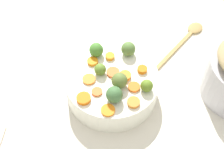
% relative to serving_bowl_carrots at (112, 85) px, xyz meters
% --- Properties ---
extents(tabletop, '(2.40, 2.40, 0.02)m').
position_rel_serving_bowl_carrots_xyz_m(tabletop, '(-0.02, 0.02, -0.05)').
color(tabletop, silver).
rests_on(tabletop, ground).
extents(serving_bowl_carrots, '(0.27, 0.27, 0.08)m').
position_rel_serving_bowl_carrots_xyz_m(serving_bowl_carrots, '(0.00, 0.00, 0.00)').
color(serving_bowl_carrots, white).
rests_on(serving_bowl_carrots, tabletop).
extents(carrot_slice_0, '(0.04, 0.04, 0.01)m').
position_rel_serving_bowl_carrots_xyz_m(carrot_slice_0, '(-0.10, 0.03, 0.04)').
color(carrot_slice_0, orange).
rests_on(carrot_slice_0, serving_bowl_carrots).
extents(carrot_slice_1, '(0.04, 0.04, 0.01)m').
position_rel_serving_bowl_carrots_xyz_m(carrot_slice_1, '(-0.03, -0.02, 0.05)').
color(carrot_slice_1, orange).
rests_on(carrot_slice_1, serving_bowl_carrots).
extents(carrot_slice_2, '(0.03, 0.03, 0.01)m').
position_rel_serving_bowl_carrots_xyz_m(carrot_slice_2, '(-0.07, -0.01, 0.04)').
color(carrot_slice_2, orange).
rests_on(carrot_slice_2, serving_bowl_carrots).
extents(carrot_slice_3, '(0.05, 0.05, 0.01)m').
position_rel_serving_bowl_carrots_xyz_m(carrot_slice_3, '(-0.06, 0.09, 0.04)').
color(carrot_slice_3, orange).
rests_on(carrot_slice_3, serving_bowl_carrots).
extents(carrot_slice_4, '(0.05, 0.05, 0.01)m').
position_rel_serving_bowl_carrots_xyz_m(carrot_slice_4, '(0.04, 0.05, 0.04)').
color(carrot_slice_4, orange).
rests_on(carrot_slice_4, serving_bowl_carrots).
extents(carrot_slice_5, '(0.05, 0.05, 0.01)m').
position_rel_serving_bowl_carrots_xyz_m(carrot_slice_5, '(0.01, 0.11, 0.05)').
color(carrot_slice_5, orange).
rests_on(carrot_slice_5, serving_bowl_carrots).
extents(carrot_slice_6, '(0.04, 0.04, 0.01)m').
position_rel_serving_bowl_carrots_xyz_m(carrot_slice_6, '(0.05, -0.05, 0.05)').
color(carrot_slice_6, orange).
rests_on(carrot_slice_6, serving_bowl_carrots).
extents(carrot_slice_7, '(0.05, 0.05, 0.01)m').
position_rel_serving_bowl_carrots_xyz_m(carrot_slice_7, '(0.01, -0.01, 0.04)').
color(carrot_slice_7, orange).
rests_on(carrot_slice_7, serving_bowl_carrots).
extents(carrot_slice_8, '(0.04, 0.04, 0.01)m').
position_rel_serving_bowl_carrots_xyz_m(carrot_slice_8, '(-0.05, -0.07, 0.05)').
color(carrot_slice_8, orange).
rests_on(carrot_slice_8, serving_bowl_carrots).
extents(carrot_slice_9, '(0.04, 0.04, 0.01)m').
position_rel_serving_bowl_carrots_xyz_m(carrot_slice_9, '(0.08, -0.01, 0.04)').
color(carrot_slice_9, orange).
rests_on(carrot_slice_9, serving_bowl_carrots).
extents(carrot_slice_10, '(0.03, 0.03, 0.01)m').
position_rel_serving_bowl_carrots_xyz_m(carrot_slice_10, '(-0.00, 0.07, 0.04)').
color(carrot_slice_10, orange).
rests_on(carrot_slice_10, serving_bowl_carrots).
extents(brussels_sprout_0, '(0.04, 0.04, 0.04)m').
position_rel_serving_bowl_carrots_xyz_m(brussels_sprout_0, '(0.09, -0.04, 0.06)').
color(brussels_sprout_0, '#45812F').
rests_on(brussels_sprout_0, serving_bowl_carrots).
extents(brussels_sprout_1, '(0.04, 0.04, 0.04)m').
position_rel_serving_bowl_carrots_xyz_m(brussels_sprout_1, '(-0.03, 0.01, 0.06)').
color(brussels_sprout_1, olive).
rests_on(brussels_sprout_1, serving_bowl_carrots).
extents(brussels_sprout_2, '(0.04, 0.04, 0.04)m').
position_rel_serving_bowl_carrots_xyz_m(brussels_sprout_2, '(0.02, -0.10, 0.06)').
color(brussels_sprout_2, '#577C3B').
rests_on(brussels_sprout_2, serving_bowl_carrots).
extents(brussels_sprout_3, '(0.04, 0.04, 0.04)m').
position_rel_serving_bowl_carrots_xyz_m(brussels_sprout_3, '(-0.05, 0.06, 0.06)').
color(brussels_sprout_3, '#43703E').
rests_on(brussels_sprout_3, serving_bowl_carrots).
extents(brussels_sprout_4, '(0.03, 0.03, 0.03)m').
position_rel_serving_bowl_carrots_xyz_m(brussels_sprout_4, '(-0.10, -0.02, 0.06)').
color(brussels_sprout_4, olive).
rests_on(brussels_sprout_4, serving_bowl_carrots).
extents(brussels_sprout_5, '(0.03, 0.03, 0.03)m').
position_rel_serving_bowl_carrots_xyz_m(brussels_sprout_5, '(0.03, 0.01, 0.06)').
color(brussels_sprout_5, olive).
rests_on(brussels_sprout_5, serving_bowl_carrots).
extents(wooden_spoon, '(0.05, 0.28, 0.01)m').
position_rel_serving_bowl_carrots_xyz_m(wooden_spoon, '(-0.06, -0.35, -0.03)').
color(wooden_spoon, tan).
rests_on(wooden_spoon, tabletop).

